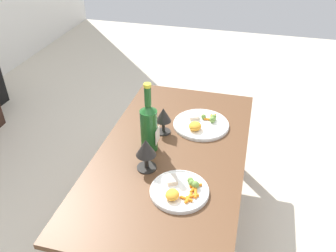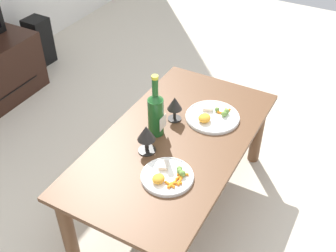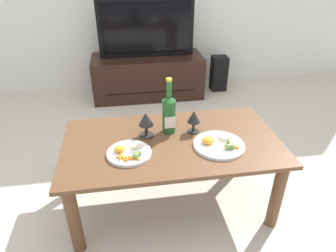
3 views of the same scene
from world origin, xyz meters
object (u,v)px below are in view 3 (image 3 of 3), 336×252
(dinner_plate_right, at_px, (219,144))
(tv_stand, at_px, (148,76))
(dinner_plate_left, at_px, (129,153))
(tv_screen, at_px, (146,28))
(goblet_left, at_px, (146,120))
(floor_speaker, at_px, (219,73))
(wine_bottle, at_px, (169,112))
(dining_table, at_px, (172,152))
(goblet_right, at_px, (194,118))

(dinner_plate_right, bearing_deg, tv_stand, 97.16)
(tv_stand, bearing_deg, dinner_plate_left, -98.63)
(tv_screen, xyz_separation_m, goblet_left, (-0.16, -1.65, -0.17))
(floor_speaker, bearing_deg, dinner_plate_right, -106.54)
(tv_screen, relative_size, wine_bottle, 2.89)
(dining_table, relative_size, goblet_right, 8.87)
(tv_stand, relative_size, dinner_plate_left, 4.92)
(tv_stand, xyz_separation_m, floor_speaker, (0.84, 0.04, -0.03))
(wine_bottle, distance_m, dinner_plate_right, 0.34)
(goblet_left, bearing_deg, dinner_plate_left, -122.56)
(dining_table, height_order, goblet_right, goblet_right)
(goblet_left, relative_size, goblet_right, 1.09)
(dining_table, xyz_separation_m, wine_bottle, (0.00, 0.11, 0.21))
(dining_table, bearing_deg, dinner_plate_left, -159.07)
(goblet_right, bearing_deg, dinner_plate_right, -58.63)
(wine_bottle, bearing_deg, tv_stand, 89.27)
(floor_speaker, distance_m, goblet_left, 2.00)
(tv_screen, xyz_separation_m, dinner_plate_left, (-0.28, -1.82, -0.27))
(dining_table, xyz_separation_m, tv_stand, (0.02, 1.73, -0.17))
(floor_speaker, height_order, goblet_right, goblet_right)
(wine_bottle, relative_size, goblet_right, 2.43)
(wine_bottle, bearing_deg, dining_table, -91.25)
(wine_bottle, bearing_deg, floor_speaker, 62.56)
(goblet_right, bearing_deg, wine_bottle, 168.39)
(goblet_left, bearing_deg, goblet_right, 0.00)
(tv_screen, bearing_deg, goblet_left, -95.70)
(tv_screen, xyz_separation_m, floor_speaker, (0.84, 0.04, -0.56))
(dining_table, relative_size, tv_stand, 1.05)
(floor_speaker, distance_m, dinner_plate_right, 1.98)
(tv_stand, height_order, tv_screen, tv_screen)
(goblet_left, relative_size, dinner_plate_left, 0.63)
(tv_stand, bearing_deg, dinner_plate_right, -82.84)
(tv_stand, height_order, floor_speaker, tv_stand)
(tv_stand, distance_m, dinner_plate_left, 1.87)
(wine_bottle, bearing_deg, dinner_plate_left, -141.22)
(tv_screen, distance_m, goblet_left, 1.66)
(dining_table, xyz_separation_m, goblet_left, (-0.14, 0.08, 0.19))
(tv_screen, distance_m, wine_bottle, 1.62)
(wine_bottle, distance_m, goblet_right, 0.15)
(dining_table, relative_size, wine_bottle, 3.66)
(wine_bottle, distance_m, goblet_left, 0.15)
(floor_speaker, bearing_deg, goblet_right, -111.39)
(goblet_left, xyz_separation_m, dinner_plate_left, (-0.11, -0.18, -0.09))
(floor_speaker, height_order, dinner_plate_right, dinner_plate_right)
(tv_stand, distance_m, goblet_left, 1.70)
(dining_table, bearing_deg, wine_bottle, 88.75)
(wine_bottle, height_order, dinner_plate_left, wine_bottle)
(dining_table, xyz_separation_m, tv_screen, (0.02, 1.73, 0.36))
(goblet_right, distance_m, dinner_plate_right, 0.22)
(tv_stand, height_order, goblet_right, goblet_right)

